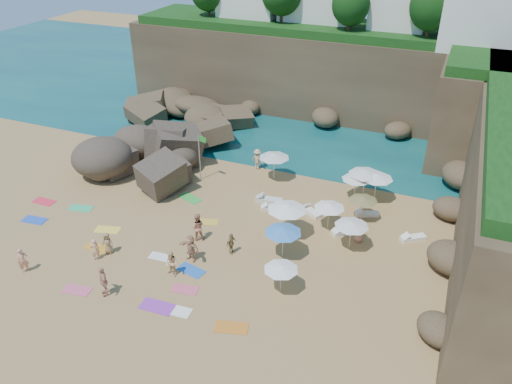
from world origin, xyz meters
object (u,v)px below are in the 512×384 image
at_px(parasol_0, 329,206).
at_px(person_stand_5, 200,143).
at_px(person_stand_0, 23,261).
at_px(person_stand_1, 197,227).
at_px(lounger_0, 272,207).
at_px(person_stand_2, 258,159).
at_px(rock_outcrop, 150,171).
at_px(parasol_2, 377,176).
at_px(person_stand_6, 95,249).
at_px(person_stand_3, 231,244).
at_px(flag_pole, 201,152).
at_px(person_stand_4, 359,230).
at_px(parasol_1, 274,155).

relative_size(parasol_0, person_stand_5, 1.29).
distance_m(parasol_0, person_stand_0, 19.18).
bearing_deg(person_stand_5, parasol_0, -19.32).
height_order(person_stand_1, person_stand_5, person_stand_1).
distance_m(lounger_0, person_stand_2, 6.35).
bearing_deg(person_stand_2, rock_outcrop, 39.55).
bearing_deg(person_stand_5, parasol_2, 0.13).
height_order(parasol_2, person_stand_6, parasol_2).
xyz_separation_m(rock_outcrop, lounger_0, (11.33, -1.57, 0.12)).
bearing_deg(person_stand_6, person_stand_3, 155.64).
bearing_deg(lounger_0, person_stand_6, -158.54).
distance_m(flag_pole, parasol_2, 13.39).
bearing_deg(person_stand_0, flag_pole, 19.89).
height_order(parasol_0, person_stand_4, parasol_0).
xyz_separation_m(rock_outcrop, person_stand_5, (2.12, 4.93, 0.80)).
bearing_deg(person_stand_5, person_stand_0, -86.61).
height_order(parasol_1, person_stand_0, parasol_1).
xyz_separation_m(parasol_2, person_stand_6, (-14.50, -13.57, -1.29)).
xyz_separation_m(lounger_0, person_stand_6, (-7.95, -9.57, 0.62)).
xyz_separation_m(rock_outcrop, flag_pole, (4.66, 0.40, 2.45)).
distance_m(rock_outcrop, parasol_2, 18.16).
relative_size(person_stand_5, person_stand_6, 1.08).
relative_size(parasol_0, person_stand_3, 1.42).
relative_size(person_stand_1, person_stand_4, 1.18).
height_order(flag_pole, person_stand_2, flag_pole).
height_order(rock_outcrop, parasol_1, parasol_1).
bearing_deg(person_stand_2, person_stand_1, 105.18).
height_order(parasol_0, person_stand_3, parasol_0).
bearing_deg(flag_pole, person_stand_1, -64.12).
bearing_deg(person_stand_6, rock_outcrop, -124.11).
distance_m(person_stand_0, person_stand_3, 12.35).
relative_size(lounger_0, person_stand_1, 0.81).
xyz_separation_m(person_stand_2, person_stand_4, (9.89, -6.83, -0.06)).
bearing_deg(flag_pole, person_stand_6, -96.32).
height_order(parasol_2, person_stand_5, parasol_2).
bearing_deg(flag_pole, lounger_0, -16.39).
bearing_deg(person_stand_6, parasol_0, 164.28).
relative_size(parasol_1, person_stand_0, 1.47).
bearing_deg(person_stand_4, parasol_2, 149.50).
bearing_deg(parasol_0, person_stand_1, -149.29).
bearing_deg(flag_pole, parasol_0, -14.33).
bearing_deg(parasol_1, lounger_0, -71.05).
bearing_deg(rock_outcrop, parasol_1, 14.98).
xyz_separation_m(person_stand_1, person_stand_6, (-4.81, -4.25, -0.22)).
distance_m(parasol_2, person_stand_1, 13.49).
height_order(rock_outcrop, parasol_2, parasol_2).
xyz_separation_m(parasol_1, person_stand_2, (-1.87, 1.14, -1.21)).
bearing_deg(flag_pole, parasol_2, 8.77).
xyz_separation_m(parasol_2, lounger_0, (-6.55, -4.00, -1.91)).
relative_size(parasol_1, person_stand_1, 1.25).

